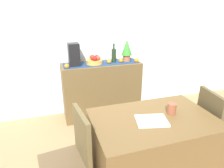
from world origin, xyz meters
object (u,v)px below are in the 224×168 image
Objects in this scene: coffee_maker at (74,55)px; open_book at (152,121)px; sideboard_console at (102,90)px; fruit_bowl at (94,62)px; potted_plant at (127,49)px; coffee_cup at (172,108)px; dining_table at (151,150)px; chair_by_corner at (216,142)px; wine_bottle at (114,55)px.

coffee_maker is 1.20× the size of open_book.
sideboard_console is 4.72× the size of fruit_bowl.
coffee_cup is (-0.11, -1.47, -0.30)m from potted_plant.
dining_table is 1.28× the size of chair_by_corner.
sideboard_console is 1.78m from chair_by_corner.
fruit_bowl is at bearing 125.40° from chair_by_corner.
potted_plant reaches higher than coffee_maker.
potted_plant is at bearing -0.00° from wine_bottle.
sideboard_console is at bearing 0.00° from coffee_maker.
fruit_bowl is 1.54m from coffee_cup.
fruit_bowl is 1.62m from dining_table.
open_book is (-0.15, -1.55, -0.26)m from wine_bottle.
chair_by_corner reaches higher than dining_table.
open_book is at bearing -95.38° from wine_bottle.
fruit_bowl is at bearing 109.65° from open_book.
fruit_bowl is at bearing 180.00° from sideboard_console.
wine_bottle is (0.21, 0.00, 0.56)m from sideboard_console.
coffee_maker reaches higher than wine_bottle.
coffee_cup reaches higher than open_book.
potted_plant is at bearing 78.24° from dining_table.
sideboard_console is 3.54× the size of potted_plant.
fruit_bowl is at bearing 98.45° from dining_table.
sideboard_console is at bearing 102.19° from coffee_cup.
sideboard_console is 0.77m from potted_plant.
wine_bottle is at bearing 180.00° from potted_plant.
wine_bottle is at bearing 86.39° from dining_table.
sideboard_console is at bearing 0.00° from fruit_bowl.
wine_bottle is 0.85× the size of potted_plant.
fruit_bowl is 1.95m from chair_by_corner.
potted_plant is (0.22, -0.00, 0.08)m from wine_bottle.
coffee_maker is 0.84m from potted_plant.
sideboard_console is at bearing 122.47° from chair_by_corner.
fruit_bowl is 0.56m from potted_plant.
wine_bottle is 1.58m from open_book.
dining_table is (0.22, -1.50, -0.56)m from fruit_bowl.
sideboard_console reaches higher than coffee_cup.
fruit_bowl is at bearing 180.00° from wine_bottle.
wine_bottle is 0.26× the size of dining_table.
dining_table is 10.99× the size of coffee_cup.
open_book is at bearing -162.90° from coffee_cup.
chair_by_corner is (0.89, 0.05, -0.48)m from open_book.
coffee_maker is (-0.62, 0.00, 0.05)m from wine_bottle.
fruit_bowl reaches higher than dining_table.
open_book is 1.02m from chair_by_corner.
chair_by_corner is at bearing -57.53° from sideboard_console.
sideboard_console is 4.43× the size of open_book.
open_book is at bearing -176.77° from chair_by_corner.
wine_bottle is (0.32, 0.00, 0.08)m from fruit_bowl.
chair_by_corner is at bearing -54.60° from fruit_bowl.
fruit_bowl is 0.33m from wine_bottle.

